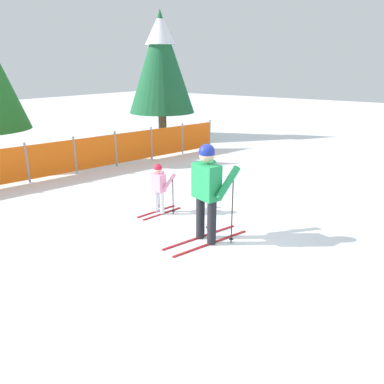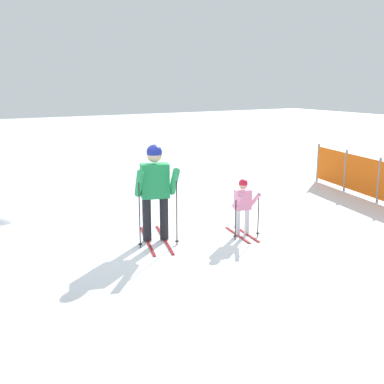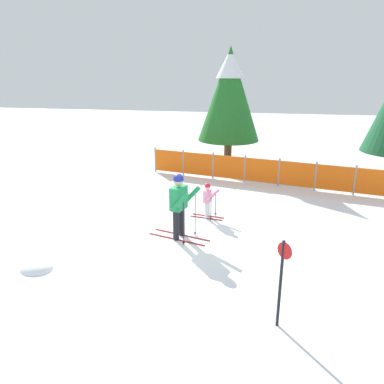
{
  "view_description": "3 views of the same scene",
  "coord_description": "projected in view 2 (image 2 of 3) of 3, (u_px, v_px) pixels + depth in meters",
  "views": [
    {
      "loc": [
        -4.68,
        -3.27,
        2.88
      ],
      "look_at": [
        0.28,
        0.39,
        0.8
      ],
      "focal_mm": 35.0,
      "sensor_mm": 36.0,
      "label": 1
    },
    {
      "loc": [
        7.52,
        -3.43,
        2.76
      ],
      "look_at": [
        0.27,
        0.73,
        0.81
      ],
      "focal_mm": 45.0,
      "sensor_mm": 36.0,
      "label": 2
    },
    {
      "loc": [
        2.19,
        -8.54,
        4.11
      ],
      "look_at": [
        0.38,
        0.82,
        0.99
      ],
      "focal_mm": 35.0,
      "sensor_mm": 36.0,
      "label": 3
    }
  ],
  "objects": [
    {
      "name": "snow_mound",
      "position": [
        2.0,
        220.0,
        9.71
      ],
      "size": [
        0.72,
        0.62,
        0.29
      ],
      "primitive_type": "ellipsoid",
      "color": "white",
      "rests_on": "ground_plane"
    },
    {
      "name": "skier_child",
      "position": [
        243.0,
        203.0,
        8.64
      ],
      "size": [
        1.0,
        0.51,
        1.04
      ],
      "rotation": [
        0.0,
        0.0,
        -0.17
      ],
      "color": "maroon",
      "rests_on": "ground_plane"
    },
    {
      "name": "ground_plane",
      "position": [
        150.0,
        238.0,
        8.64
      ],
      "size": [
        60.0,
        60.0,
        0.0
      ],
      "primitive_type": "plane",
      "color": "white"
    },
    {
      "name": "skier_adult",
      "position": [
        155.0,
        185.0,
        8.24
      ],
      "size": [
        1.64,
        0.85,
        1.7
      ],
      "rotation": [
        0.0,
        0.0,
        -0.28
      ],
      "color": "maroon",
      "rests_on": "ground_plane"
    }
  ]
}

